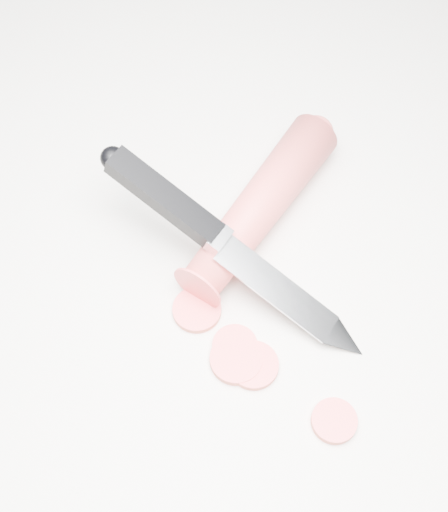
# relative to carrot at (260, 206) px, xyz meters

# --- Properties ---
(ground) EXTENTS (2.40, 2.40, 0.00)m
(ground) POSITION_rel_carrot_xyz_m (0.02, -0.09, -0.02)
(ground) COLOR silver
(ground) RESTS_ON ground
(carrot) EXTENTS (0.10, 0.18, 0.04)m
(carrot) POSITION_rel_carrot_xyz_m (0.00, 0.00, 0.00)
(carrot) COLOR #DB4443
(carrot) RESTS_ON ground
(carrot_slice_0) EXTENTS (0.03, 0.03, 0.01)m
(carrot_slice_0) POSITION_rel_carrot_xyz_m (0.00, -0.12, -0.02)
(carrot_slice_0) COLOR #F0474B
(carrot_slice_0) RESTS_ON ground
(carrot_slice_1) EXTENTS (0.04, 0.04, 0.01)m
(carrot_slice_1) POSITION_rel_carrot_xyz_m (-0.03, -0.09, -0.02)
(carrot_slice_1) COLOR #F0474B
(carrot_slice_1) RESTS_ON ground
(carrot_slice_2) EXTENTS (0.03, 0.03, 0.01)m
(carrot_slice_2) POSITION_rel_carrot_xyz_m (0.08, -0.16, -0.02)
(carrot_slice_2) COLOR #F0474B
(carrot_slice_2) RESTS_ON ground
(carrot_slice_3) EXTENTS (0.04, 0.04, 0.01)m
(carrot_slice_3) POSITION_rel_carrot_xyz_m (0.02, -0.13, -0.02)
(carrot_slice_3) COLOR #F0474B
(carrot_slice_3) RESTS_ON ground
(carrot_slice_4) EXTENTS (0.04, 0.04, 0.01)m
(carrot_slice_4) POSITION_rel_carrot_xyz_m (0.00, -0.13, -0.02)
(carrot_slice_4) COLOR #F0474B
(carrot_slice_4) RESTS_ON ground
(kitchen_knife) EXTENTS (0.23, 0.11, 0.09)m
(kitchen_knife) POSITION_rel_carrot_xyz_m (-0.01, -0.06, 0.02)
(kitchen_knife) COLOR silver
(kitchen_knife) RESTS_ON ground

